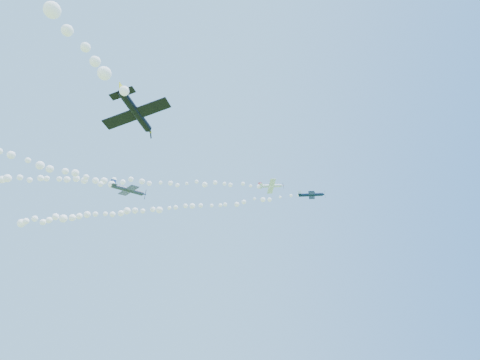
{
  "coord_description": "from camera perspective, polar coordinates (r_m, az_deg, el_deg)",
  "views": [
    {
      "loc": [
        -6.91,
        -74.03,
        4.86
      ],
      "look_at": [
        2.71,
        -6.06,
        46.57
      ],
      "focal_mm": 30.0,
      "sensor_mm": 36.0,
      "label": 1
    }
  ],
  "objects": [
    {
      "name": "plane_white",
      "position": [
        99.44,
        4.46,
        -0.84
      ],
      "size": [
        6.44,
        6.71,
        1.71
      ],
      "rotation": [
        -0.05,
        -0.08,
        -0.07
      ],
      "color": "white"
    },
    {
      "name": "smoke_trail_white",
      "position": [
        102.68,
        -20.47,
        -0.02
      ],
      "size": [
        83.54,
        7.74,
        2.75
      ],
      "primitive_type": null,
      "color": "white"
    },
    {
      "name": "plane_navy",
      "position": [
        90.56,
        10.14,
        -2.08
      ],
      "size": [
        6.19,
        6.38,
        2.17
      ],
      "rotation": [
        0.23,
        0.05,
        -0.33
      ],
      "color": "#0C1B37"
    },
    {
      "name": "smoke_trail_navy",
      "position": [
        97.46,
        -12.48,
        -4.14
      ],
      "size": [
        67.82,
        24.42,
        2.5
      ],
      "primitive_type": null,
      "color": "white"
    },
    {
      "name": "plane_grey",
      "position": [
        88.45,
        -15.61,
        -1.36
      ],
      "size": [
        7.84,
        8.17,
        2.38
      ],
      "rotation": [
        0.21,
        -0.03,
        0.47
      ],
      "color": "#33384B"
    },
    {
      "name": "plane_black",
      "position": [
        48.52,
        -14.53,
        9.24
      ],
      "size": [
        7.86,
        7.49,
        2.53
      ],
      "rotation": [
        -0.21,
        0.03,
        1.15
      ],
      "color": "black"
    }
  ]
}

